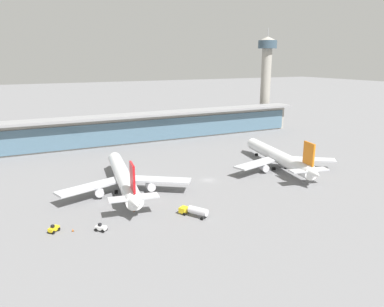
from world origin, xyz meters
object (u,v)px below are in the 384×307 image
object	(u,v)px
service_truck_near_nose_yellow	(54,229)
service_truck_under_wing_yellow	(195,211)
safety_cone_bravo	(134,210)
control_tower	(266,73)
safety_cone_alpha	(73,230)
service_truck_mid_apron_white	(101,228)
airliner_left_stand	(124,178)
airliner_centre_stand	(279,157)

from	to	relation	value
service_truck_near_nose_yellow	service_truck_under_wing_yellow	bearing A→B (deg)	-11.65
service_truck_near_nose_yellow	safety_cone_bravo	world-z (taller)	service_truck_near_nose_yellow
control_tower	safety_cone_alpha	bearing A→B (deg)	-143.00
service_truck_mid_apron_white	airliner_left_stand	bearing A→B (deg)	62.23
airliner_left_stand	service_truck_under_wing_yellow	xyz separation A→B (m)	(11.97, -28.52, -3.05)
service_truck_under_wing_yellow	control_tower	distance (m)	159.16
safety_cone_bravo	service_truck_mid_apron_white	bearing A→B (deg)	-144.20
airliner_left_stand	service_truck_under_wing_yellow	bearing A→B (deg)	-67.23
service_truck_under_wing_yellow	control_tower	bearing A→B (deg)	45.82
service_truck_under_wing_yellow	service_truck_mid_apron_white	bearing A→B (deg)	173.88
control_tower	safety_cone_alpha	size ratio (longest dim) A/B	88.01
safety_cone_alpha	safety_cone_bravo	size ratio (longest dim) A/B	1.00
airliner_left_stand	airliner_centre_stand	world-z (taller)	same
service_truck_near_nose_yellow	safety_cone_alpha	bearing A→B (deg)	-21.82
safety_cone_bravo	service_truck_under_wing_yellow	bearing A→B (deg)	-37.76
service_truck_near_nose_yellow	service_truck_under_wing_yellow	size ratio (longest dim) A/B	0.38
airliner_centre_stand	safety_cone_bravo	size ratio (longest dim) A/B	80.68
service_truck_near_nose_yellow	safety_cone_bravo	size ratio (longest dim) A/B	4.65
airliner_centre_stand	safety_cone_bravo	world-z (taller)	airliner_centre_stand
airliner_centre_stand	control_tower	size ratio (longest dim) A/B	0.92
airliner_centre_stand	safety_cone_alpha	world-z (taller)	airliner_centre_stand
airliner_centre_stand	service_truck_near_nose_yellow	xyz separation A→B (m)	(-87.54, -18.83, -3.89)
control_tower	service_truck_under_wing_yellow	bearing A→B (deg)	-134.18
service_truck_mid_apron_white	safety_cone_alpha	distance (m)	7.20
control_tower	safety_cone_bravo	bearing A→B (deg)	-140.61
safety_cone_alpha	safety_cone_bravo	distance (m)	18.65
control_tower	airliner_centre_stand	bearing A→B (deg)	-123.96
service_truck_mid_apron_white	service_truck_under_wing_yellow	bearing A→B (deg)	-6.12
service_truck_mid_apron_white	safety_cone_bravo	bearing A→B (deg)	35.80
airliner_centre_stand	service_truck_under_wing_yellow	bearing A→B (deg)	-152.72
safety_cone_alpha	airliner_left_stand	bearing A→B (deg)	48.57
control_tower	airliner_left_stand	bearing A→B (deg)	-145.38
service_truck_mid_apron_white	control_tower	size ratio (longest dim) A/B	0.05
airliner_left_stand	control_tower	size ratio (longest dim) A/B	0.92
airliner_centre_stand	safety_cone_bravo	bearing A→B (deg)	-166.73
service_truck_under_wing_yellow	service_truck_mid_apron_white	xyz separation A→B (m)	(-25.55, 2.74, -0.83)
service_truck_mid_apron_white	safety_cone_alpha	bearing A→B (deg)	155.14
airliner_centre_stand	service_truck_near_nose_yellow	distance (m)	89.63
service_truck_under_wing_yellow	safety_cone_alpha	distance (m)	32.61
service_truck_mid_apron_white	safety_cone_bravo	world-z (taller)	service_truck_mid_apron_white
airliner_centre_stand	service_truck_mid_apron_white	world-z (taller)	airliner_centre_stand
airliner_centre_stand	control_tower	distance (m)	107.03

